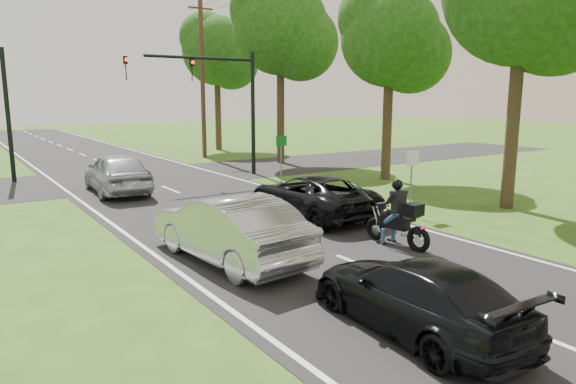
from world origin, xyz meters
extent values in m
plane|color=#2D5217|center=(0.00, 0.00, 0.00)|extent=(140.00, 140.00, 0.00)
cube|color=black|center=(0.00, 10.00, 0.01)|extent=(8.00, 100.00, 0.01)
cube|color=black|center=(0.00, 16.00, 0.01)|extent=(60.00, 7.00, 0.01)
torus|color=black|center=(1.79, 1.55, 0.31)|extent=(0.18, 0.63, 0.62)
torus|color=black|center=(1.91, 0.13, 0.31)|extent=(0.21, 0.69, 0.68)
cube|color=black|center=(1.85, 0.93, 0.60)|extent=(0.34, 0.92, 0.28)
sphere|color=black|center=(1.83, 1.17, 0.77)|extent=(0.32, 0.32, 0.32)
cube|color=black|center=(1.87, 0.60, 0.77)|extent=(0.36, 0.55, 0.09)
cube|color=#FF0C07|center=(1.92, 0.03, 0.62)|extent=(0.10, 0.04, 0.05)
cylinder|color=silver|center=(2.04, 0.43, 0.30)|extent=(0.15, 0.76, 0.09)
cylinder|color=black|center=(1.81, 1.36, 0.94)|extent=(0.59, 0.08, 0.03)
cube|color=black|center=(1.90, 0.32, 1.05)|extent=(0.45, 0.41, 0.30)
cube|color=black|center=(1.86, 0.79, 1.18)|extent=(0.39, 0.24, 0.57)
sphere|color=black|center=(1.85, 0.86, 1.62)|extent=(0.28, 0.28, 0.28)
cylinder|color=navy|center=(1.62, 1.09, 0.22)|extent=(0.12, 0.12, 0.43)
cylinder|color=navy|center=(2.04, 1.12, 0.22)|extent=(0.12, 0.12, 0.43)
imported|color=black|center=(1.98, 4.72, 0.70)|extent=(2.36, 5.00, 1.38)
imported|color=#A6A7AB|center=(-2.37, 2.12, 0.80)|extent=(2.08, 4.92, 1.58)
imported|color=#A8AAB0|center=(-2.03, 12.51, 0.85)|extent=(2.27, 5.01, 1.67)
imported|color=black|center=(-1.51, -2.87, 0.62)|extent=(1.96, 4.29, 1.22)
cylinder|color=black|center=(5.20, 14.00, 3.00)|extent=(0.20, 0.20, 6.00)
cylinder|color=black|center=(2.50, 14.00, 5.60)|extent=(5.40, 0.14, 0.14)
imported|color=black|center=(2.00, 14.00, 5.05)|extent=(0.16, 0.36, 1.00)
imported|color=black|center=(-1.00, 14.00, 5.05)|extent=(0.16, 0.36, 1.00)
sphere|color=#FF0C07|center=(2.00, 13.82, 5.38)|extent=(0.16, 0.16, 0.16)
sphere|color=#FF0C07|center=(-1.00, 13.82, 5.38)|extent=(0.16, 0.16, 0.16)
cylinder|color=black|center=(-5.20, 18.00, 3.00)|extent=(0.20, 0.20, 6.00)
cylinder|color=#4E3123|center=(6.20, 22.00, 5.00)|extent=(0.28, 0.28, 10.00)
cube|color=#4E3123|center=(6.20, 22.00, 9.20)|extent=(1.60, 0.10, 0.10)
cylinder|color=slate|center=(4.70, 3.00, 1.00)|extent=(0.05, 0.05, 2.00)
cube|color=silver|center=(4.70, 2.97, 1.90)|extent=(0.55, 0.04, 0.45)
cylinder|color=slate|center=(4.90, 11.00, 1.00)|extent=(0.05, 0.05, 2.00)
cube|color=#0C591E|center=(4.90, 10.97, 1.90)|extent=(0.55, 0.04, 0.45)
cylinder|color=#332316|center=(8.50, 2.00, 3.36)|extent=(0.44, 0.44, 6.72)
sphere|color=#143A10|center=(9.38, 1.30, 6.60)|extent=(4.20, 4.20, 4.20)
cylinder|color=#332316|center=(9.50, 9.00, 2.94)|extent=(0.44, 0.44, 5.88)
sphere|color=#143A10|center=(9.50, 9.00, 6.51)|extent=(4.50, 4.50, 4.50)
sphere|color=#143A10|center=(10.25, 8.40, 5.78)|extent=(3.60, 3.60, 3.60)
cylinder|color=#332316|center=(8.80, 17.00, 3.50)|extent=(0.44, 0.44, 7.00)
sphere|color=#143A10|center=(8.80, 17.00, 7.75)|extent=(5.40, 5.40, 5.40)
sphere|color=#143A10|center=(9.70, 16.28, 6.88)|extent=(4.32, 4.32, 4.32)
cylinder|color=#332316|center=(9.20, 26.00, 3.22)|extent=(0.44, 0.44, 6.44)
sphere|color=#143A10|center=(9.20, 26.00, 7.13)|extent=(4.95, 4.95, 4.95)
sphere|color=#143A10|center=(10.02, 25.34, 6.33)|extent=(3.96, 3.96, 3.96)
camera|label=1|loc=(-7.75, -8.35, 3.84)|focal=32.00mm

